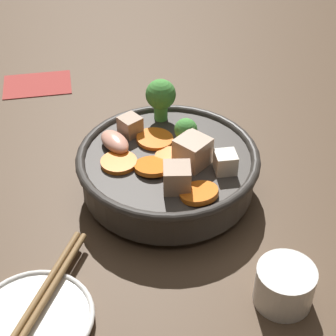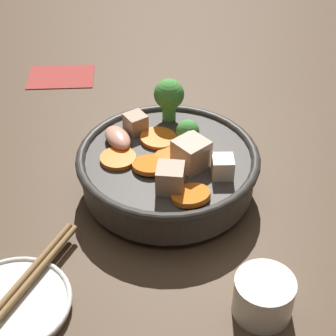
% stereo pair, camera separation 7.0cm
% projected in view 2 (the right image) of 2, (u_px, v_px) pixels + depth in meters
% --- Properties ---
extents(ground_plane, '(3.00, 3.00, 0.00)m').
position_uv_depth(ground_plane, '(168.00, 190.00, 0.72)').
color(ground_plane, '#4C3826').
extents(stirfry_bowl, '(0.23, 0.23, 0.11)m').
position_uv_depth(stirfry_bowl, '(168.00, 165.00, 0.70)').
color(stirfry_bowl, '#38332D').
rests_on(stirfry_bowl, ground_plane).
extents(side_saucer, '(0.12, 0.12, 0.01)m').
position_uv_depth(side_saucer, '(13.00, 304.00, 0.57)').
color(side_saucer, white).
rests_on(side_saucer, ground_plane).
extents(tea_cup, '(0.06, 0.06, 0.05)m').
position_uv_depth(tea_cup, '(263.00, 296.00, 0.56)').
color(tea_cup, white).
rests_on(tea_cup, ground_plane).
extents(napkin, '(0.13, 0.10, 0.00)m').
position_uv_depth(napkin, '(61.00, 76.00, 0.95)').
color(napkin, '#A33833').
rests_on(napkin, ground_plane).
extents(chopsticks_pair, '(0.17, 0.17, 0.01)m').
position_uv_depth(chopsticks_pair, '(11.00, 298.00, 0.57)').
color(chopsticks_pair, olive).
rests_on(chopsticks_pair, side_saucer).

